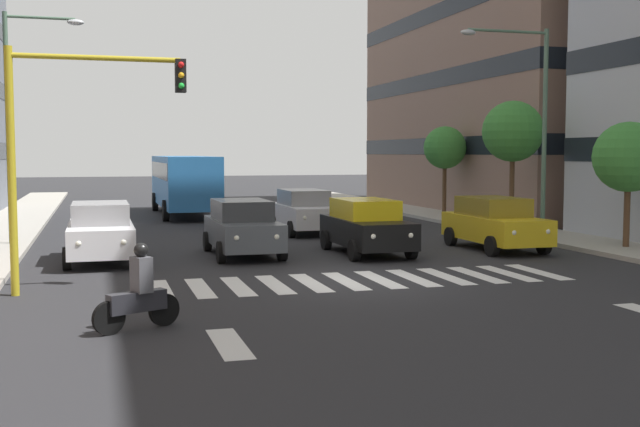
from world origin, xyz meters
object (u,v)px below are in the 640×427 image
(car_2, at_px, (242,227))
(car_3, at_px, (101,232))
(car_0, at_px, (495,223))
(traffic_light_gantry, at_px, (63,131))
(bus_behind_traffic, at_px, (184,179))
(car_row2_0, at_px, (304,211))
(street_lamp_right, at_px, (20,105))
(street_lamp_left, at_px, (531,109))
(car_1, at_px, (366,226))
(motorcycle_with_rider, at_px, (138,295))
(street_tree_0, at_px, (629,157))
(street_tree_2, at_px, (445,148))
(street_tree_1, at_px, (513,132))

(car_2, height_order, car_3, same)
(car_0, relative_size, traffic_light_gantry, 0.81)
(bus_behind_traffic, bearing_deg, car_row2_0, 108.61)
(street_lamp_right, bearing_deg, street_lamp_left, 169.72)
(car_1, xyz_separation_m, street_lamp_left, (-6.79, -1.71, 3.84))
(car_1, bearing_deg, street_lamp_right, -24.75)
(motorcycle_with_rider, xyz_separation_m, street_tree_0, (-15.75, -7.18, 2.39))
(street_tree_0, bearing_deg, car_1, -11.34)
(traffic_light_gantry, xyz_separation_m, street_tree_0, (-17.13, -2.96, -0.63))
(car_1, bearing_deg, car_row2_0, -88.01)
(car_0, relative_size, street_lamp_left, 0.60)
(street_tree_0, distance_m, street_tree_2, 13.82)
(car_row2_0, distance_m, street_lamp_right, 11.15)
(car_0, distance_m, street_lamp_left, 4.88)
(traffic_light_gantry, bearing_deg, motorcycle_with_rider, 108.04)
(car_2, distance_m, street_tree_2, 16.91)
(street_lamp_left, bearing_deg, car_2, 5.57)
(car_0, xyz_separation_m, car_3, (12.44, -0.63, 0.00))
(car_3, distance_m, street_tree_2, 20.28)
(car_row2_0, bearing_deg, street_lamp_left, 144.65)
(car_1, xyz_separation_m, street_tree_2, (-8.36, -12.14, 2.53))
(car_1, bearing_deg, street_lamp_left, -165.83)
(street_tree_2, bearing_deg, car_3, 35.44)
(bus_behind_traffic, bearing_deg, motorcycle_with_rider, 82.11)
(car_2, distance_m, street_tree_1, 12.71)
(car_3, distance_m, street_lamp_right, 6.35)
(bus_behind_traffic, bearing_deg, street_tree_1, 132.76)
(street_lamp_left, height_order, street_tree_1, street_lamp_left)
(street_lamp_right, height_order, street_tree_0, street_lamp_right)
(car_3, relative_size, street_lamp_left, 0.60)
(car_2, bearing_deg, street_tree_2, -136.71)
(street_tree_0, bearing_deg, bus_behind_traffic, -57.42)
(street_tree_2, bearing_deg, motorcycle_with_rider, 53.04)
(traffic_light_gantry, bearing_deg, car_2, -133.29)
(bus_behind_traffic, relative_size, street_lamp_right, 1.37)
(motorcycle_with_rider, height_order, street_lamp_right, street_lamp_right)
(car_2, height_order, street_lamp_right, street_lamp_right)
(car_1, xyz_separation_m, car_row2_0, (0.23, -6.69, 0.00))
(street_lamp_right, bearing_deg, car_2, 148.16)
(bus_behind_traffic, relative_size, street_tree_2, 2.42)
(motorcycle_with_rider, bearing_deg, street_tree_2, -126.96)
(street_lamp_left, distance_m, street_tree_0, 4.08)
(car_2, xyz_separation_m, bus_behind_traffic, (0.00, -16.63, 0.97))
(car_1, height_order, bus_behind_traffic, bus_behind_traffic)
(street_tree_1, bearing_deg, bus_behind_traffic, -47.24)
(car_1, height_order, street_tree_1, street_tree_1)
(street_tree_0, bearing_deg, street_tree_1, -85.57)
(street_lamp_left, bearing_deg, car_3, 4.76)
(street_tree_0, bearing_deg, street_tree_2, -90.17)
(motorcycle_with_rider, xyz_separation_m, street_lamp_right, (3.09, -13.70, 4.11))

